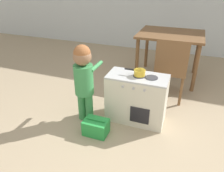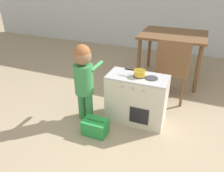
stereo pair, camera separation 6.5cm
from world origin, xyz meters
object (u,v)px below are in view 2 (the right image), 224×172
(toy_pot, at_px, (139,73))
(dining_chair_near, at_px, (172,69))
(play_kitchen, at_px, (137,99))
(toy_basket, at_px, (95,127))
(child_figure, at_px, (84,74))
(dining_table, at_px, (173,40))

(toy_pot, xyz_separation_m, dining_chair_near, (0.29, 0.60, -0.15))
(play_kitchen, distance_m, toy_basket, 0.58)
(dining_chair_near, bearing_deg, toy_basket, -121.91)
(toy_pot, bearing_deg, play_kitchen, -177.92)
(child_figure, distance_m, dining_chair_near, 1.19)
(play_kitchen, height_order, toy_pot, toy_pot)
(toy_pot, distance_m, dining_chair_near, 0.69)
(toy_pot, distance_m, child_figure, 0.61)
(play_kitchen, height_order, child_figure, child_figure)
(play_kitchen, xyz_separation_m, toy_basket, (-0.34, -0.42, -0.20))
(play_kitchen, height_order, dining_table, dining_table)
(child_figure, height_order, dining_table, child_figure)
(child_figure, xyz_separation_m, dining_chair_near, (0.86, 0.81, -0.12))
(play_kitchen, relative_size, child_figure, 0.72)
(toy_pot, relative_size, toy_basket, 0.89)
(play_kitchen, bearing_deg, child_figure, -159.45)
(play_kitchen, xyz_separation_m, dining_chair_near, (0.30, 0.60, 0.18))
(dining_chair_near, bearing_deg, child_figure, -136.56)
(toy_basket, distance_m, dining_table, 1.91)
(play_kitchen, xyz_separation_m, child_figure, (-0.56, -0.21, 0.30))
(dining_table, bearing_deg, dining_chair_near, -80.73)
(toy_basket, bearing_deg, dining_chair_near, 58.09)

